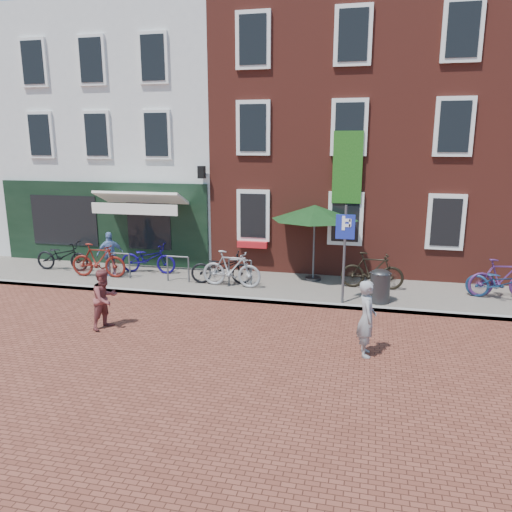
% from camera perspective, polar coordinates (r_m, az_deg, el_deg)
% --- Properties ---
extents(ground, '(80.00, 80.00, 0.00)m').
position_cam_1_polar(ground, '(14.15, -5.05, -5.03)').
color(ground, brown).
extents(sidewalk, '(24.00, 3.00, 0.10)m').
position_cam_1_polar(sidewalk, '(15.26, 0.27, -3.42)').
color(sidewalk, slate).
rests_on(sidewalk, ground).
extents(building_stucco, '(8.00, 8.00, 9.00)m').
position_cam_1_polar(building_stucco, '(21.81, -12.34, 13.12)').
color(building_stucco, silver).
rests_on(building_stucco, ground).
extents(building_brick_mid, '(6.00, 8.00, 10.00)m').
position_cam_1_polar(building_brick_mid, '(19.90, 6.81, 14.78)').
color(building_brick_mid, maroon).
rests_on(building_brick_mid, ground).
extents(building_brick_right, '(6.00, 8.00, 10.00)m').
position_cam_1_polar(building_brick_right, '(20.13, 24.56, 13.71)').
color(building_brick_right, maroon).
rests_on(building_brick_right, ground).
extents(litter_bin, '(0.54, 0.54, 0.99)m').
position_cam_1_polar(litter_bin, '(13.82, 14.14, -3.18)').
color(litter_bin, '#313133').
rests_on(litter_bin, sidewalk).
extents(parking_sign, '(0.50, 0.08, 2.67)m').
position_cam_1_polar(parking_sign, '(13.27, 10.21, 1.71)').
color(parking_sign, '#4C4C4F').
rests_on(parking_sign, sidewalk).
extents(parasol, '(2.69, 2.69, 2.48)m').
position_cam_1_polar(parasol, '(15.35, 6.80, 5.36)').
color(parasol, '#4C4C4F').
rests_on(parasol, sidewalk).
extents(woman, '(0.47, 0.64, 1.62)m').
position_cam_1_polar(woman, '(10.57, 12.66, -7.03)').
color(woman, gray).
rests_on(woman, ground).
extents(boy, '(0.76, 0.85, 1.46)m').
position_cam_1_polar(boy, '(12.35, -17.04, -4.74)').
color(boy, brown).
rests_on(boy, ground).
extents(cafe_person, '(0.89, 0.79, 1.44)m').
position_cam_1_polar(cafe_person, '(16.73, -16.46, 0.24)').
color(cafe_person, '#6686BB').
rests_on(cafe_person, sidewalk).
extents(bicycle_0, '(1.91, 0.73, 0.99)m').
position_cam_1_polar(bicycle_0, '(17.98, -21.45, 0.01)').
color(bicycle_0, black).
rests_on(bicycle_0, sidewalk).
extents(bicycle_1, '(1.86, 0.63, 1.10)m').
position_cam_1_polar(bicycle_1, '(16.68, -17.72, -0.48)').
color(bicycle_1, '#61160F').
rests_on(bicycle_1, sidewalk).
extents(bicycle_2, '(1.92, 0.75, 0.99)m').
position_cam_1_polar(bicycle_2, '(16.80, -12.34, -0.25)').
color(bicycle_2, '#120761').
rests_on(bicycle_2, sidewalk).
extents(bicycle_3, '(1.86, 0.62, 1.10)m').
position_cam_1_polar(bicycle_3, '(14.86, -2.85, -1.48)').
color(bicycle_3, gray).
rests_on(bicycle_3, sidewalk).
extents(bicycle_4, '(1.97, 0.97, 0.99)m').
position_cam_1_polar(bicycle_4, '(15.21, -4.01, -1.37)').
color(bicycle_4, black).
rests_on(bicycle_4, sidewalk).
extents(bicycle_5, '(1.84, 0.55, 1.10)m').
position_cam_1_polar(bicycle_5, '(15.03, 13.26, -1.66)').
color(bicycle_5, black).
rests_on(bicycle_5, sidewalk).
extents(bicycle_6, '(2.00, 1.35, 0.99)m').
position_cam_1_polar(bicycle_6, '(15.13, 26.53, -2.83)').
color(bicycle_6, navy).
rests_on(bicycle_6, sidewalk).
extents(bicycle_7, '(1.89, 0.80, 1.10)m').
position_cam_1_polar(bicycle_7, '(15.45, 26.52, -2.31)').
color(bicycle_7, '#4A2259').
rests_on(bicycle_7, sidewalk).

